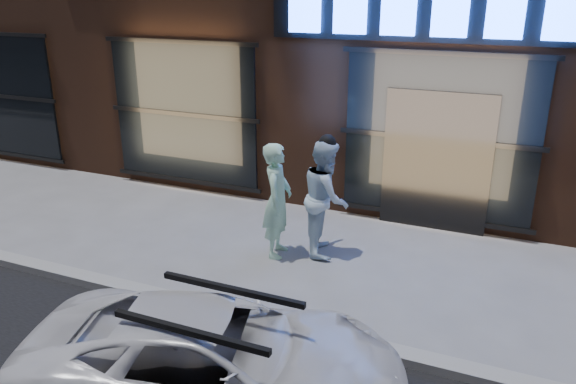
% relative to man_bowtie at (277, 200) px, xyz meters
% --- Properties ---
extents(ground, '(90.00, 90.00, 0.00)m').
position_rel_man_bowtie_xyz_m(ground, '(2.06, -1.93, -0.91)').
color(ground, slate).
rests_on(ground, ground).
extents(curb, '(60.00, 0.25, 0.12)m').
position_rel_man_bowtie_xyz_m(curb, '(2.06, -1.93, -0.85)').
color(curb, gray).
rests_on(curb, ground).
extents(man_bowtie, '(0.54, 0.73, 1.81)m').
position_rel_man_bowtie_xyz_m(man_bowtie, '(0.00, 0.00, 0.00)').
color(man_bowtie, '#C2FFCF').
rests_on(man_bowtie, ground).
extents(man_cap, '(0.94, 1.07, 1.83)m').
position_rel_man_bowtie_xyz_m(man_cap, '(0.65, 0.39, 0.01)').
color(man_cap, silver).
rests_on(man_cap, ground).
extents(white_suv, '(4.14, 2.70, 1.06)m').
position_rel_man_bowtie_xyz_m(white_suv, '(0.81, -3.36, -0.38)').
color(white_suv, silver).
rests_on(white_suv, ground).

